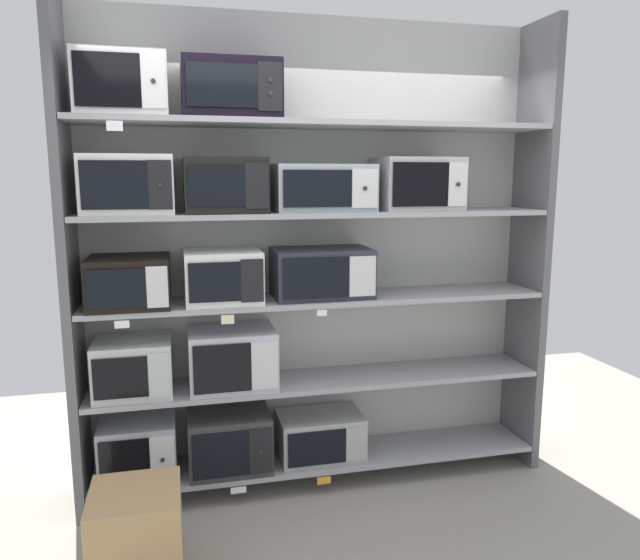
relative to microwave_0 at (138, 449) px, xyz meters
The scene contains 30 objects.
back_panel 1.55m from the microwave_0, 11.95° to the left, with size 2.91×0.04×2.80m, color #B2B2AD.
upright_left 1.12m from the microwave_0, behind, with size 0.05×0.41×2.80m, color #5B5B5E.
upright_right 2.69m from the microwave_0, ahead, with size 0.05×0.41×2.80m, color #5B5B5E.
shelf_0 1.10m from the microwave_0, ahead, with size 2.71×0.41×0.03m, color #99999E.
microwave_0 is the anchor object (origin of this frame).
microwave_1 0.52m from the microwave_0, ahead, with size 0.48×0.42×0.34m.
microwave_2 1.08m from the microwave_0, ahead, with size 0.51×0.35×0.27m.
price_tag_0 0.30m from the microwave_0, 76.37° to the right, with size 0.06×0.00×0.03m, color beige.
price_tag_1 0.63m from the microwave_0, 20.31° to the right, with size 0.09×0.00×0.04m, color white.
price_tag_2 1.10m from the microwave_0, 10.94° to the right, with size 0.08×0.00×0.04m, color orange.
shelf_1 1.13m from the microwave_0, ahead, with size 2.71×0.41×0.03m, color #99999E.
microwave_3 0.49m from the microwave_0, behind, with size 0.42×0.39×0.31m.
microwave_4 0.75m from the microwave_0, ahead, with size 0.50×0.41×0.34m.
shelf_2 1.36m from the microwave_0, ahead, with size 2.71×0.41×0.03m, color #99999E.
microwave_5 0.98m from the microwave_0, ahead, with size 0.43×0.43×0.27m.
microwave_6 1.12m from the microwave_0, ahead, with size 0.43×0.40×0.29m.
microwave_7 1.47m from the microwave_0, ahead, with size 0.57×0.36×0.29m.
price_tag_3 0.82m from the microwave_0, 98.66° to the right, with size 0.08×0.00×0.04m, color white.
price_tag_4 0.96m from the microwave_0, 21.57° to the right, with size 0.07×0.00×0.05m, color beige.
price_tag_5 1.33m from the microwave_0, 11.07° to the right, with size 0.06×0.00×0.03m, color white.
shelf_3 1.72m from the microwave_0, ahead, with size 2.71×0.41×0.03m, color #99999E.
microwave_8 1.51m from the microwave_0, ahead, with size 0.47×0.39×0.31m.
microwave_9 1.60m from the microwave_0, ahead, with size 0.45×0.40×0.30m.
microwave_10 1.85m from the microwave_0, ahead, with size 0.57×0.37×0.27m.
microwave_11 2.25m from the microwave_0, ahead, with size 0.48×0.41×0.31m.
shelf_4 2.14m from the microwave_0, ahead, with size 2.71×0.41×0.03m, color #99999E.
microwave_12 2.02m from the microwave_0, ahead, with size 0.46×0.35×0.33m.
microwave_13 2.09m from the microwave_0, ahead, with size 0.52×0.40×0.31m.
price_tag_6 1.81m from the microwave_0, 93.14° to the right, with size 0.08×0.00×0.05m, color white.
shipping_carton 0.74m from the microwave_0, 87.60° to the right, with size 0.41×0.41×0.45m, color tan.
Camera 1 is at (-0.81, -3.40, 1.87)m, focal length 33.59 mm.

